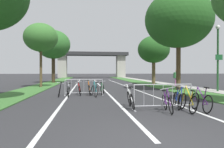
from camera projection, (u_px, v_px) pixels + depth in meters
ground_plane at (158, 144)px, 4.62m from camera, size 300.00×300.00×0.00m
grass_verge_left at (52, 83)px, 28.94m from camera, size 2.50×61.69×0.05m
grass_verge_right at (141, 82)px, 30.41m from camera, size 2.50×61.69×0.05m
sidewalk_path_right at (155, 82)px, 30.66m from camera, size 1.65×61.69×0.08m
lane_stripe_center at (101, 86)px, 22.33m from camera, size 0.14×35.69×0.01m
lane_stripe_right_lane at (126, 86)px, 22.66m from camera, size 0.14×35.69×0.01m
lane_stripe_left_lane at (75, 87)px, 22.01m from camera, size 0.14×35.69×0.01m
overpass_bridge at (92, 60)px, 55.18m from camera, size 18.31×3.92×6.49m
tree_left_oak_near at (41, 38)px, 20.98m from camera, size 3.27×3.27×6.26m
tree_left_maple_mid at (53, 45)px, 29.51m from camera, size 4.61×4.61×7.23m
tree_right_cypress_far at (179, 20)px, 17.60m from camera, size 5.46×5.46×8.13m
tree_right_pine_near at (154, 50)px, 25.63m from camera, size 3.78×3.78×5.80m
lamppost_with_sign at (218, 52)px, 16.16m from camera, size 0.56×0.32×5.04m
crowd_barrier_nearest at (163, 97)px, 8.66m from camera, size 2.48×0.52×1.05m
crowd_barrier_second at (84, 87)px, 13.94m from camera, size 2.48×0.55×1.05m
bicycle_purple_0 at (201, 101)px, 8.39m from camera, size 0.53×1.68×0.97m
bicycle_silver_1 at (68, 91)px, 13.38m from camera, size 0.46×1.68×0.92m
bicycle_white_2 at (131, 99)px, 9.10m from camera, size 0.48×1.70×1.03m
bicycle_green_3 at (102, 89)px, 14.64m from camera, size 0.48×1.72×0.89m
bicycle_teal_4 at (94, 90)px, 13.48m from camera, size 0.50×1.73×0.97m
bicycle_blue_5 at (178, 99)px, 9.20m from camera, size 0.53×1.72×0.99m
bicycle_orange_6 at (89, 89)px, 14.38m from camera, size 0.50×1.79×1.01m
bicycle_yellow_7 at (188, 102)px, 8.31m from camera, size 0.54×1.71×1.03m
bicycle_red_8 at (80, 90)px, 14.30m from camera, size 0.44×1.68×0.88m
bicycle_black_9 at (60, 91)px, 13.38m from camera, size 0.53×1.64×0.91m
bicycle_purple_10 at (167, 103)px, 8.24m from camera, size 0.61×1.59×0.99m
pedestrian_strolling at (176, 76)px, 22.33m from camera, size 0.63×0.34×1.74m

